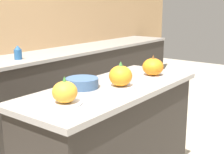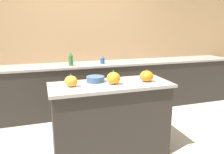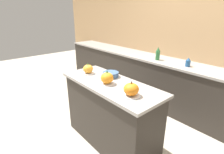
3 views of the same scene
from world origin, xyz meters
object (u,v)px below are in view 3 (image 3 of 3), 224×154
(bottle_tall, at_px, (158,54))
(bottle_short, at_px, (188,62))
(mixing_bowl, at_px, (111,74))
(pumpkin_cake_center, at_px, (107,78))
(pumpkin_cake_right, at_px, (131,90))
(pumpkin_cake_left, at_px, (88,69))

(bottle_tall, xyz_separation_m, bottle_short, (0.57, 0.03, -0.04))
(bottle_short, xyz_separation_m, mixing_bowl, (-0.44, -1.27, -0.03))
(bottle_short, bearing_deg, mixing_bowl, -108.99)
(bottle_short, relative_size, mixing_bowl, 0.66)
(pumpkin_cake_center, relative_size, bottle_tall, 0.82)
(pumpkin_cake_right, height_order, bottle_tall, bottle_tall)
(bottle_tall, height_order, bottle_short, bottle_tall)
(pumpkin_cake_left, xyz_separation_m, mixing_bowl, (0.31, 0.16, -0.03))
(pumpkin_cake_center, xyz_separation_m, mixing_bowl, (-0.16, 0.19, -0.04))
(bottle_short, bearing_deg, pumpkin_cake_left, -117.69)
(pumpkin_cake_left, xyz_separation_m, pumpkin_cake_right, (0.89, -0.05, 0.01))
(pumpkin_cake_left, distance_m, mixing_bowl, 0.35)
(pumpkin_cake_left, xyz_separation_m, bottle_short, (0.75, 1.43, 0.00))
(pumpkin_cake_center, xyz_separation_m, bottle_tall, (-0.29, 1.44, 0.04))
(bottle_tall, bearing_deg, pumpkin_cake_left, -97.39)
(pumpkin_cake_left, bearing_deg, pumpkin_cake_right, -3.15)
(pumpkin_cake_left, height_order, bottle_short, pumpkin_cake_left)
(pumpkin_cake_right, xyz_separation_m, bottle_tall, (-0.71, 1.45, 0.04))
(pumpkin_cake_left, bearing_deg, mixing_bowl, 26.59)
(pumpkin_cake_center, xyz_separation_m, pumpkin_cake_right, (0.41, -0.01, -0.00))
(pumpkin_cake_right, height_order, bottle_short, pumpkin_cake_right)
(pumpkin_cake_center, distance_m, bottle_tall, 1.47)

